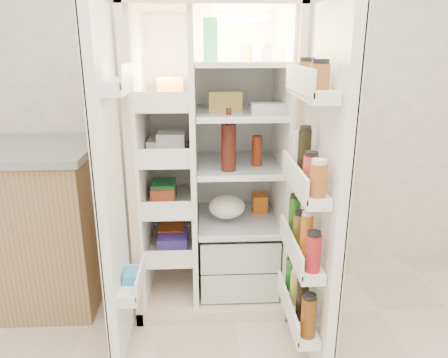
{
  "coord_description": "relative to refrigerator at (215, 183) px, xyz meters",
  "views": [
    {
      "loc": [
        -0.18,
        -0.88,
        1.58
      ],
      "look_at": [
        -0.07,
        1.25,
        0.9
      ],
      "focal_mm": 34.0,
      "sensor_mm": 36.0,
      "label": 1
    }
  ],
  "objects": [
    {
      "name": "wall_back",
      "position": [
        0.11,
        0.35,
        0.61
      ],
      "size": [
        4.0,
        0.02,
        2.7
      ],
      "primitive_type": "cube",
      "color": "white",
      "rests_on": "floor"
    },
    {
      "name": "refrigerator",
      "position": [
        0.0,
        0.0,
        0.0
      ],
      "size": [
        0.92,
        0.7,
        1.8
      ],
      "color": "beige",
      "rests_on": "floor"
    },
    {
      "name": "freezer_door",
      "position": [
        -0.51,
        -0.6,
        0.15
      ],
      "size": [
        0.15,
        0.4,
        1.72
      ],
      "color": "white",
      "rests_on": "floor"
    },
    {
      "name": "fridge_door",
      "position": [
        0.47,
        -0.69,
        0.13
      ],
      "size": [
        0.17,
        0.58,
        1.72
      ],
      "color": "white",
      "rests_on": "floor"
    }
  ]
}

